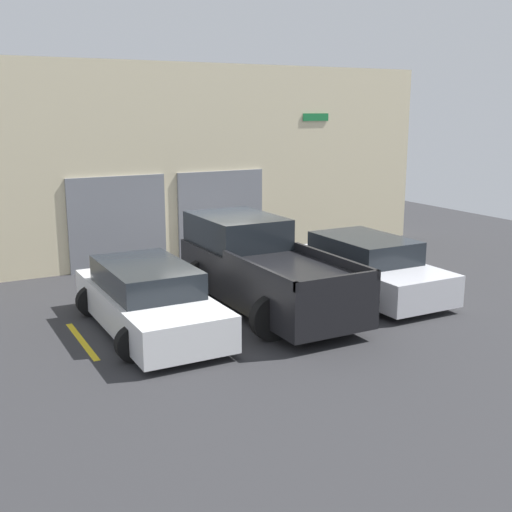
{
  "coord_description": "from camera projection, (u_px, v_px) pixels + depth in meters",
  "views": [
    {
      "loc": [
        -6.45,
        -13.63,
        4.23
      ],
      "look_at": [
        0.0,
        -1.62,
        1.1
      ],
      "focal_mm": 45.0,
      "sensor_mm": 36.0,
      "label": 1
    }
  ],
  "objects": [
    {
      "name": "ground_plane",
      "position": [
        225.0,
        287.0,
        15.62
      ],
      "size": [
        28.0,
        28.0,
        0.0
      ],
      "primitive_type": "plane",
      "color": "#2D2D30"
    },
    {
      "name": "shophouse_building",
      "position": [
        172.0,
        165.0,
        17.84
      ],
      "size": [
        16.43,
        0.68,
        5.47
      ],
      "color": "beige",
      "rests_on": "ground"
    },
    {
      "name": "pickup_truck",
      "position": [
        260.0,
        268.0,
        13.86
      ],
      "size": [
        2.48,
        5.24,
        1.86
      ],
      "color": "black",
      "rests_on": "ground"
    },
    {
      "name": "sedan_white",
      "position": [
        148.0,
        299.0,
        12.47
      ],
      "size": [
        2.16,
        4.56,
        1.31
      ],
      "color": "white",
      "rests_on": "ground"
    },
    {
      "name": "sedan_side",
      "position": [
        366.0,
        267.0,
        14.9
      ],
      "size": [
        2.25,
        4.33,
        1.35
      ],
      "color": "silver",
      "rests_on": "ground"
    },
    {
      "name": "parking_stripe_far_left",
      "position": [
        82.0,
        341.0,
        11.97
      ],
      "size": [
        0.12,
        2.2,
        0.01
      ],
      "primitive_type": "cube",
      "color": "gold",
      "rests_on": "ground"
    },
    {
      "name": "parking_stripe_left",
      "position": [
        211.0,
        319.0,
        13.19
      ],
      "size": [
        0.12,
        2.2,
        0.01
      ],
      "primitive_type": "cube",
      "color": "gold",
      "rests_on": "ground"
    },
    {
      "name": "parking_stripe_centre",
      "position": [
        318.0,
        302.0,
        14.41
      ],
      "size": [
        0.12,
        2.2,
        0.01
      ],
      "primitive_type": "cube",
      "color": "gold",
      "rests_on": "ground"
    },
    {
      "name": "parking_stripe_right",
      "position": [
        409.0,
        287.0,
        15.63
      ],
      "size": [
        0.12,
        2.2,
        0.01
      ],
      "primitive_type": "cube",
      "color": "gold",
      "rests_on": "ground"
    }
  ]
}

